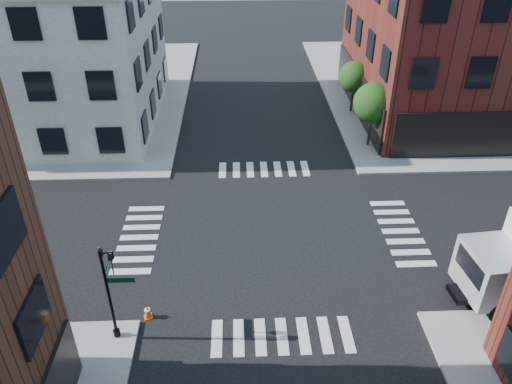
{
  "coord_description": "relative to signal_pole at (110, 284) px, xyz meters",
  "views": [
    {
      "loc": [
        -1.65,
        -21.24,
        16.12
      ],
      "look_at": [
        -0.79,
        0.31,
        2.5
      ],
      "focal_mm": 35.0,
      "sensor_mm": 36.0,
      "label": 1
    }
  ],
  "objects": [
    {
      "name": "ground",
      "position": [
        6.72,
        6.68,
        -2.86
      ],
      "size": [
        120.0,
        120.0,
        0.0
      ],
      "primitive_type": "plane",
      "color": "black",
      "rests_on": "ground"
    },
    {
      "name": "sidewalk_ne",
      "position": [
        27.72,
        27.68,
        -2.78
      ],
      "size": [
        30.0,
        30.0,
        0.15
      ],
      "primitive_type": "cube",
      "color": "gray",
      "rests_on": "ground"
    },
    {
      "name": "sidewalk_nw",
      "position": [
        -14.28,
        27.68,
        -2.78
      ],
      "size": [
        30.0,
        30.0,
        0.15
      ],
      "primitive_type": "cube",
      "color": "gray",
      "rests_on": "ground"
    },
    {
      "name": "building_nw",
      "position": [
        -12.28,
        22.68,
        2.64
      ],
      "size": [
        22.0,
        16.0,
        11.0
      ],
      "primitive_type": "cube",
      "color": "#B8B5A8",
      "rests_on": "ground"
    },
    {
      "name": "tree_near",
      "position": [
        14.28,
        16.65,
        0.3
      ],
      "size": [
        2.69,
        2.69,
        4.49
      ],
      "color": "black",
      "rests_on": "ground"
    },
    {
      "name": "tree_far",
      "position": [
        14.28,
        22.65,
        0.02
      ],
      "size": [
        2.43,
        2.43,
        4.07
      ],
      "color": "black",
      "rests_on": "ground"
    },
    {
      "name": "signal_pole",
      "position": [
        0.0,
        0.0,
        0.0
      ],
      "size": [
        1.29,
        1.24,
        4.6
      ],
      "color": "black",
      "rests_on": "ground"
    },
    {
      "name": "traffic_cone",
      "position": [
        1.02,
        0.98,
        -2.54
      ],
      "size": [
        0.45,
        0.45,
        0.67
      ],
      "rotation": [
        0.0,
        0.0,
        0.29
      ],
      "color": "#ED580A",
      "rests_on": "ground"
    }
  ]
}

